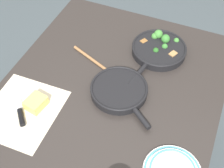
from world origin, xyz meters
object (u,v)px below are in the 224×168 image
at_px(skillet_eggs, 119,90).
at_px(grater_knife, 20,109).
at_px(wooden_spoon, 107,70).
at_px(cheese_block, 36,103).
at_px(skillet_broccoli, 159,49).

xyz_separation_m(skillet_eggs, grater_knife, (-0.26, 0.37, -0.01)).
distance_m(skillet_eggs, wooden_spoon, 0.15).
distance_m(skillet_eggs, cheese_block, 0.38).
height_order(skillet_eggs, grater_knife, skillet_eggs).
bearing_deg(skillet_broccoli, wooden_spoon, -29.16).
bearing_deg(cheese_block, skillet_eggs, -55.75).
bearing_deg(wooden_spoon, skillet_eggs, -22.61).
relative_size(skillet_broccoli, wooden_spoon, 1.16).
height_order(wooden_spoon, grater_knife, grater_knife).
bearing_deg(wooden_spoon, grater_knife, -104.02).
bearing_deg(skillet_eggs, wooden_spoon, 172.69).
xyz_separation_m(grater_knife, cheese_block, (0.05, -0.06, 0.01)).
bearing_deg(skillet_broccoli, cheese_block, -24.95).
bearing_deg(skillet_eggs, grater_knife, -107.71).
height_order(skillet_broccoli, cheese_block, skillet_broccoli).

